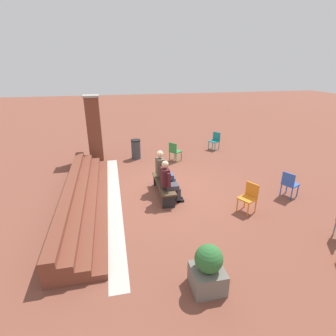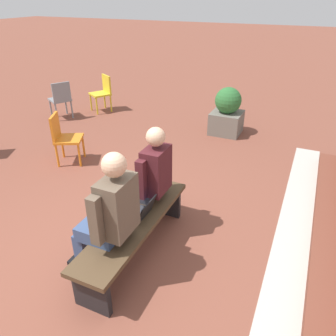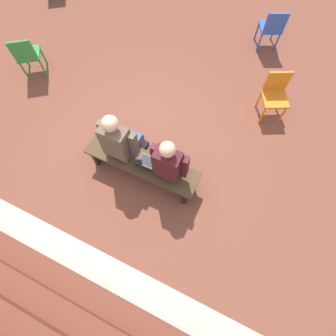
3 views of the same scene
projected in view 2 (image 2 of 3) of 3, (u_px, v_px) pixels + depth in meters
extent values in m
plane|color=brown|center=(110.00, 261.00, 3.55)|extent=(60.00, 60.00, 0.00)
cube|color=#B7B2A8|center=(281.00, 300.00, 3.09)|extent=(7.34, 0.40, 0.01)
cube|color=#4C3823|center=(135.00, 222.00, 3.45)|extent=(1.80, 0.44, 0.05)
cube|color=black|center=(166.00, 201.00, 4.20)|extent=(0.06, 0.37, 0.40)
cube|color=black|center=(92.00, 293.00, 2.92)|extent=(0.06, 0.37, 0.40)
cube|color=#383842|center=(141.00, 191.00, 3.84)|extent=(0.32, 0.38, 0.13)
cube|color=#383842|center=(132.00, 203.00, 4.11)|extent=(0.10, 0.11, 0.45)
cube|color=black|center=(129.00, 215.00, 4.22)|extent=(0.10, 0.23, 0.07)
cube|color=#383842|center=(125.00, 211.00, 3.97)|extent=(0.10, 0.11, 0.45)
cube|color=black|center=(122.00, 222.00, 4.09)|extent=(0.10, 0.23, 0.07)
cube|color=#47191E|center=(156.00, 170.00, 3.61)|extent=(0.36, 0.23, 0.53)
cube|color=navy|center=(147.00, 171.00, 3.67)|extent=(0.05, 0.01, 0.32)
cube|color=#47191E|center=(160.00, 162.00, 3.82)|extent=(0.09, 0.09, 0.45)
cube|color=#47191E|center=(141.00, 180.00, 3.46)|extent=(0.09, 0.09, 0.45)
sphere|color=#DBAD89|center=(156.00, 137.00, 3.42)|extent=(0.21, 0.21, 0.21)
cube|color=#384C75|center=(101.00, 230.00, 3.21)|extent=(0.34, 0.40, 0.14)
cube|color=#384C75|center=(93.00, 241.00, 3.49)|extent=(0.11, 0.12, 0.45)
cube|color=black|center=(90.00, 253.00, 3.60)|extent=(0.11, 0.24, 0.07)
cube|color=#384C75|center=(82.00, 252.00, 3.34)|extent=(0.11, 0.12, 0.45)
cube|color=black|center=(80.00, 264.00, 3.46)|extent=(0.11, 0.24, 0.07)
cube|color=brown|center=(118.00, 206.00, 2.96)|extent=(0.38, 0.24, 0.56)
cube|color=brown|center=(125.00, 193.00, 3.19)|extent=(0.09, 0.10, 0.48)
cube|color=brown|center=(96.00, 221.00, 2.80)|extent=(0.09, 0.10, 0.48)
sphere|color=#DBAD89|center=(114.00, 165.00, 2.76)|extent=(0.22, 0.22, 0.22)
cube|color=black|center=(136.00, 214.00, 3.53)|extent=(0.32, 0.22, 0.02)
cube|color=#2D2D33|center=(135.00, 212.00, 3.53)|extent=(0.29, 0.15, 0.00)
cube|color=black|center=(147.00, 209.00, 3.43)|extent=(0.32, 0.07, 0.19)
cube|color=#33519E|center=(146.00, 209.00, 3.43)|extent=(0.28, 0.06, 0.17)
cube|color=orange|center=(69.00, 139.00, 5.42)|extent=(0.56, 0.56, 0.04)
cube|color=orange|center=(55.00, 127.00, 5.30)|extent=(0.37, 0.22, 0.40)
cylinder|color=orange|center=(79.00, 155.00, 5.37)|extent=(0.04, 0.04, 0.40)
cylinder|color=orange|center=(83.00, 146.00, 5.69)|extent=(0.04, 0.04, 0.40)
cylinder|color=orange|center=(57.00, 156.00, 5.36)|extent=(0.04, 0.04, 0.40)
cylinder|color=orange|center=(63.00, 147.00, 5.67)|extent=(0.04, 0.04, 0.40)
cube|color=gray|center=(60.00, 100.00, 7.38)|extent=(0.57, 0.57, 0.04)
cube|color=gray|center=(61.00, 92.00, 7.14)|extent=(0.37, 0.23, 0.40)
cylinder|color=gray|center=(66.00, 106.00, 7.71)|extent=(0.04, 0.04, 0.40)
cylinder|color=gray|center=(51.00, 108.00, 7.52)|extent=(0.04, 0.04, 0.40)
cylinder|color=gray|center=(72.00, 110.00, 7.45)|extent=(0.04, 0.04, 0.40)
cylinder|color=gray|center=(56.00, 113.00, 7.27)|extent=(0.04, 0.04, 0.40)
cube|color=gold|center=(100.00, 94.00, 7.79)|extent=(0.58, 0.58, 0.04)
cube|color=gold|center=(107.00, 84.00, 7.77)|extent=(0.24, 0.36, 0.40)
cylinder|color=gold|center=(91.00, 102.00, 7.93)|extent=(0.04, 0.04, 0.40)
cylinder|color=gold|center=(97.00, 106.00, 7.67)|extent=(0.04, 0.04, 0.40)
cylinder|color=gold|center=(105.00, 100.00, 8.11)|extent=(0.04, 0.04, 0.40)
cylinder|color=gold|center=(111.00, 104.00, 7.85)|extent=(0.04, 0.04, 0.40)
cube|color=#6B665B|center=(226.00, 123.00, 6.66)|extent=(0.60, 0.60, 0.44)
sphere|color=#2D6B33|center=(228.00, 101.00, 6.44)|extent=(0.52, 0.52, 0.52)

